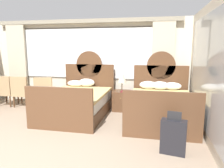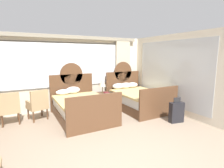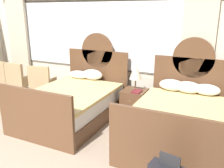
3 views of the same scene
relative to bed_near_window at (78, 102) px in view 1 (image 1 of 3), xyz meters
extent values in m
cube|color=beige|center=(-0.17, 1.27, 0.98)|extent=(6.40, 0.07, 2.70)
cube|color=#605B52|center=(-0.17, 1.23, 1.26)|extent=(4.49, 0.02, 1.62)
cube|color=white|center=(-0.17, 1.22, 1.26)|extent=(4.41, 0.02, 1.54)
cube|color=#C1B79E|center=(-2.57, 1.14, 0.93)|extent=(0.65, 0.08, 2.60)
cube|color=#C1B79E|center=(2.23, 1.14, 0.93)|extent=(0.65, 0.08, 2.60)
cube|color=gray|center=(-0.17, 1.14, 2.25)|extent=(5.89, 0.10, 0.12)
cube|color=beige|center=(3.07, -1.06, 0.98)|extent=(0.07, 4.61, 2.70)
cube|color=#B2B7BC|center=(3.02, -0.76, 0.98)|extent=(0.01, 3.22, 2.27)
cube|color=brown|center=(0.00, -0.05, -0.22)|extent=(1.48, 2.14, 0.30)
cube|color=white|center=(0.00, -0.05, 0.07)|extent=(1.42, 2.04, 0.29)
cube|color=tan|center=(0.00, -0.13, 0.24)|extent=(1.52, 1.94, 0.06)
cube|color=brown|center=(0.00, 1.05, 0.28)|extent=(1.56, 0.06, 1.31)
cylinder|color=brown|center=(0.00, 1.05, 0.93)|extent=(0.81, 0.06, 0.81)
cube|color=brown|center=(0.00, -1.15, 0.12)|extent=(1.56, 0.06, 0.98)
ellipsoid|color=white|center=(-0.36, 0.79, 0.37)|extent=(0.51, 0.28, 0.18)
ellipsoid|color=white|center=(-0.02, 0.83, 0.39)|extent=(0.50, 0.32, 0.24)
cube|color=brown|center=(2.19, -0.05, -0.22)|extent=(1.48, 2.14, 0.30)
cube|color=white|center=(2.19, -0.05, 0.07)|extent=(1.42, 2.04, 0.29)
cube|color=tan|center=(2.19, -0.13, 0.24)|extent=(1.52, 1.94, 0.06)
cube|color=brown|center=(2.19, 1.05, 0.28)|extent=(1.56, 0.06, 1.31)
cylinder|color=brown|center=(2.19, 1.05, 0.93)|extent=(0.81, 0.06, 0.81)
cube|color=brown|center=(2.19, -1.15, 0.12)|extent=(1.56, 0.06, 0.98)
ellipsoid|color=white|center=(1.85, 0.83, 0.39)|extent=(0.51, 0.33, 0.22)
ellipsoid|color=white|center=(2.17, 0.80, 0.39)|extent=(0.49, 0.30, 0.23)
ellipsoid|color=white|center=(2.52, 0.83, 0.38)|extent=(0.49, 0.32, 0.21)
cube|color=brown|center=(1.10, 0.69, -0.08)|extent=(0.50, 0.50, 0.58)
sphere|color=tan|center=(1.10, 0.43, 0.05)|extent=(0.02, 0.02, 0.02)
cylinder|color=brown|center=(1.09, 0.74, 0.22)|extent=(0.14, 0.14, 0.02)
cylinder|color=brown|center=(1.09, 0.74, 0.34)|extent=(0.03, 0.03, 0.22)
cone|color=beige|center=(1.09, 0.74, 0.61)|extent=(0.27, 0.27, 0.34)
cube|color=maroon|center=(1.18, 0.59, 0.22)|extent=(0.18, 0.26, 0.03)
cube|color=tan|center=(-1.25, 0.52, 0.03)|extent=(0.65, 0.65, 0.10)
cube|color=tan|center=(-1.18, 0.31, 0.33)|extent=(0.52, 0.22, 0.51)
cube|color=tan|center=(-1.02, 0.58, 0.16)|extent=(0.19, 0.47, 0.16)
cube|color=tan|center=(-1.47, 0.46, 0.16)|extent=(0.19, 0.47, 0.16)
cylinder|color=brown|center=(-1.10, 0.78, -0.20)|extent=(0.04, 0.04, 0.35)
cylinder|color=brown|center=(-1.51, 0.66, -0.20)|extent=(0.04, 0.04, 0.35)
cylinder|color=brown|center=(-0.98, 0.38, -0.20)|extent=(0.04, 0.04, 0.35)
cylinder|color=brown|center=(-1.39, 0.26, -0.20)|extent=(0.04, 0.04, 0.35)
cube|color=tan|center=(-1.99, 0.52, 0.03)|extent=(0.55, 0.55, 0.10)
cube|color=tan|center=(-1.98, 0.30, 0.33)|extent=(0.53, 0.11, 0.51)
cube|color=tan|center=(-1.76, 0.53, 0.16)|extent=(0.09, 0.47, 0.16)
cube|color=tan|center=(-2.22, 0.51, 0.16)|extent=(0.09, 0.47, 0.16)
cylinder|color=brown|center=(-1.79, 0.74, -0.20)|extent=(0.04, 0.04, 0.35)
cylinder|color=brown|center=(-2.21, 0.72, -0.20)|extent=(0.04, 0.04, 0.35)
cylinder|color=brown|center=(-1.77, 0.32, -0.20)|extent=(0.04, 0.04, 0.35)
cylinder|color=brown|center=(-2.19, 0.30, -0.20)|extent=(0.04, 0.04, 0.35)
cube|color=tan|center=(-2.56, 0.52, 0.03)|extent=(0.55, 0.55, 0.10)
cube|color=tan|center=(-2.54, 0.30, 0.33)|extent=(0.53, 0.11, 0.51)
cube|color=tan|center=(-2.33, 0.53, 0.16)|extent=(0.09, 0.47, 0.16)
cube|color=tan|center=(-2.79, 0.51, 0.16)|extent=(0.09, 0.47, 0.16)
cylinder|color=brown|center=(-2.36, 0.74, -0.20)|extent=(0.04, 0.04, 0.35)
cylinder|color=brown|center=(-2.78, 0.72, -0.20)|extent=(0.04, 0.04, 0.35)
cylinder|color=brown|center=(-2.33, 0.32, -0.20)|extent=(0.04, 0.04, 0.35)
cube|color=black|center=(2.37, -1.69, -0.07)|extent=(0.45, 0.25, 0.61)
cube|color=#232326|center=(2.37, -1.69, 0.31)|extent=(0.23, 0.06, 0.15)
cylinder|color=black|center=(2.21, -1.66, -0.35)|extent=(0.05, 0.03, 0.05)
cylinder|color=black|center=(2.54, -1.72, -0.35)|extent=(0.05, 0.03, 0.05)
camera|label=1|loc=(2.04, -5.26, 1.44)|focal=33.99mm
camera|label=2|loc=(-1.71, -5.26, 1.61)|focal=28.46mm
camera|label=3|loc=(2.78, -3.97, 1.84)|focal=39.03mm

